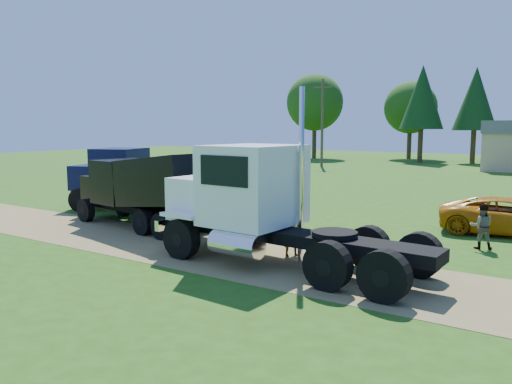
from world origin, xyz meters
The scene contains 8 objects.
ground centered at (0.00, 0.00, 0.00)m, with size 140.00×140.00×0.00m, color #294D10.
dirt_track centered at (0.00, 0.00, 0.01)m, with size 120.00×4.20×0.01m, color brown.
white_semi_tractor centered at (0.72, 0.01, 1.79)m, with size 8.79×3.37×5.24m.
black_dump_truck centered at (-5.79, 1.79, 1.72)m, with size 7.36×3.16×3.13m.
navy_truck centered at (-9.55, 4.59, 1.56)m, with size 7.14×4.38×3.04m.
orange_pickup centered at (6.76, 8.44, 0.70)m, with size 2.32×5.03×1.40m, color #C37009.
spectator_a centered at (1.42, 1.07, 0.83)m, with size 0.60×0.40×1.65m, color #999999.
spectator_b centered at (6.26, 5.42, 0.77)m, with size 0.74×0.58×1.53m, color #999999.
Camera 1 is at (8.95, -12.46, 4.05)m, focal length 35.00 mm.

